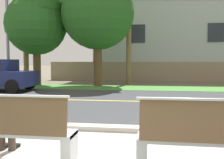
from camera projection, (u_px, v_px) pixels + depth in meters
The scene contains 12 objects.
ground_plane at pixel (136, 96), 11.14m from camera, with size 140.00×140.00×0.00m, color #665B4C.
curb_edge at pixel (120, 129), 5.56m from camera, with size 44.00×0.30×0.11m, color #ADA89E.
street_asphalt at pixel (134, 101), 9.66m from camera, with size 52.00×8.00×0.01m, color #383A3D.
road_centre_line at pixel (134, 101), 9.66m from camera, with size 48.00×0.14×0.01m, color #E0CC4C.
far_verge_grass at pixel (140, 88), 14.52m from camera, with size 48.00×2.80×0.02m, color #478438.
bench_left at pixel (8, 131), 3.85m from camera, with size 1.94×0.48×1.01m.
bench_right at pixel (213, 139), 3.43m from camera, with size 1.94×0.48×1.01m.
streetlamp at pixel (9, 8), 15.08m from camera, with size 0.24×2.10×7.87m.
shade_tree_far_left at pixel (38, 20), 15.76m from camera, with size 3.64×3.64×6.01m.
shade_tree_left at pixel (100, 7), 15.26m from camera, with size 4.22×4.22×6.97m.
garden_wall at pixel (136, 71), 19.57m from camera, with size 13.00×0.36×1.40m, color gray.
house_across_street at pixel (172, 37), 22.13m from camera, with size 13.05×6.91×6.85m.
Camera 1 is at (0.63, -3.09, 1.46)m, focal length 42.90 mm.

